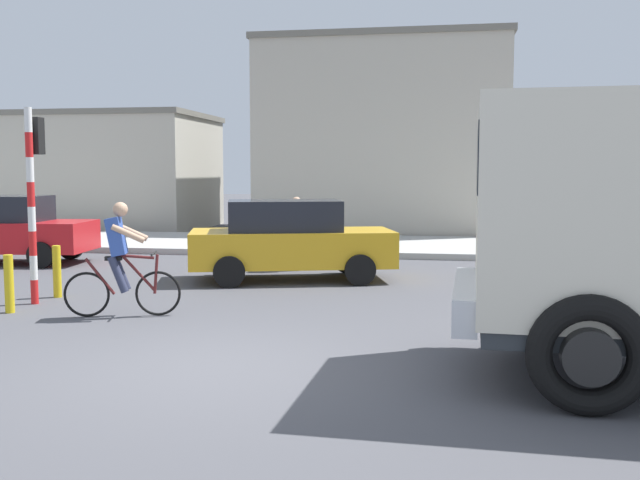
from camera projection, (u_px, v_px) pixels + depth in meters
The scene contains 11 objects.
ground_plane at pixel (222, 367), 8.06m from camera, with size 120.00×120.00×0.00m, color #4C4C51.
sidewalk_far at pixel (358, 245), 20.61m from camera, with size 80.00×5.00×0.16m, color #ADADA8.
cyclist at pixel (121, 259), 10.81m from camera, with size 1.68×0.61×1.72m.
traffic_light_pole at pixel (33, 178), 11.79m from camera, with size 0.24×0.43×3.20m.
car_red_near at pixel (290, 240), 14.46m from camera, with size 4.31×2.73×1.60m.
car_white_mid at pixel (3, 229), 17.14m from camera, with size 4.17×2.21×1.60m.
pedestrian_near_kerb at pixel (297, 232), 15.87m from camera, with size 0.34×0.22×1.62m.
bollard_near at pixel (9, 284), 11.12m from camera, with size 0.14×0.14×0.90m, color gold.
bollard_far at pixel (57, 272), 12.49m from camera, with size 0.14×0.14×0.90m, color gold.
building_corner_left at pixel (93, 171), 28.15m from camera, with size 9.03×5.52×4.36m.
building_mid_block at pixel (386, 140), 26.33m from camera, with size 8.42×7.36×6.62m.
Camera 1 is at (2.41, -7.59, 2.17)m, focal length 40.67 mm.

